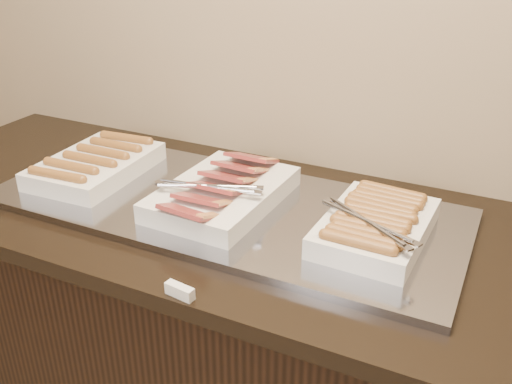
# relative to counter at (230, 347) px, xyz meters

# --- Properties ---
(counter) EXTENTS (2.06, 0.76, 0.90)m
(counter) POSITION_rel_counter_xyz_m (0.00, 0.00, 0.00)
(counter) COLOR black
(counter) RESTS_ON ground
(warming_tray) EXTENTS (1.20, 0.50, 0.02)m
(warming_tray) POSITION_rel_counter_xyz_m (-0.01, 0.00, 0.46)
(warming_tray) COLOR #9294A0
(warming_tray) RESTS_ON counter
(dish_left) EXTENTS (0.25, 0.36, 0.07)m
(dish_left) POSITION_rel_counter_xyz_m (-0.42, -0.00, 0.50)
(dish_left) COLOR silver
(dish_left) RESTS_ON warming_tray
(dish_center) EXTENTS (0.28, 0.41, 0.09)m
(dish_center) POSITION_rel_counter_xyz_m (-0.01, -0.00, 0.50)
(dish_center) COLOR silver
(dish_center) RESTS_ON warming_tray
(dish_right) EXTENTS (0.26, 0.33, 0.08)m
(dish_right) POSITION_rel_counter_xyz_m (0.38, -0.00, 0.50)
(dish_right) COLOR silver
(dish_right) RESTS_ON warming_tray
(label_holder) EXTENTS (0.07, 0.03, 0.03)m
(label_holder) POSITION_rel_counter_xyz_m (0.09, -0.36, 0.46)
(label_holder) COLOR silver
(label_holder) RESTS_ON counter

